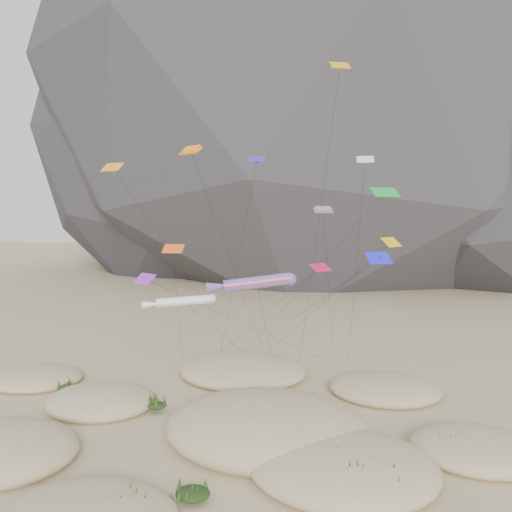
{
  "coord_description": "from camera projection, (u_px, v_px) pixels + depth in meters",
  "views": [
    {
      "loc": [
        9.1,
        -37.24,
        18.57
      ],
      "look_at": [
        0.76,
        12.0,
        14.22
      ],
      "focal_mm": 35.0,
      "sensor_mm": 36.0,
      "label": 1
    }
  ],
  "objects": [
    {
      "name": "ground",
      "position": [
        221.0,
        446.0,
        39.7
      ],
      "size": [
        500.0,
        500.0,
        0.0
      ],
      "primitive_type": "plane",
      "color": "#CCB789",
      "rests_on": "ground"
    },
    {
      "name": "rock_headland",
      "position": [
        334.0,
        31.0,
        148.95
      ],
      "size": [
        226.37,
        148.64,
        177.5
      ],
      "color": "black",
      "rests_on": "ground"
    },
    {
      "name": "dunes",
      "position": [
        229.0,
        419.0,
        43.18
      ],
      "size": [
        53.54,
        39.79,
        4.37
      ],
      "color": "#CCB789",
      "rests_on": "ground"
    },
    {
      "name": "dune_grass",
      "position": [
        235.0,
        422.0,
        42.29
      ],
      "size": [
        42.25,
        27.91,
        1.52
      ],
      "color": "black",
      "rests_on": "ground"
    },
    {
      "name": "kite_stakes",
      "position": [
        278.0,
        358.0,
        63.21
      ],
      "size": [
        23.7,
        5.22,
        0.3
      ],
      "color": "#3F2D1E",
      "rests_on": "ground"
    },
    {
      "name": "rainbow_tube_kite",
      "position": [
        254.0,
        283.0,
        45.39
      ],
      "size": [
        8.11,
        16.92,
        13.12
      ],
      "color": "#DB1742",
      "rests_on": "ground"
    },
    {
      "name": "white_tube_kite",
      "position": [
        181.0,
        301.0,
        45.56
      ],
      "size": [
        6.84,
        18.83,
        11.15
      ],
      "color": "silver",
      "rests_on": "ground"
    },
    {
      "name": "orange_parafoil",
      "position": [
        192.0,
        154.0,
        49.31
      ],
      "size": [
        5.76,
        19.22,
        25.2
      ],
      "color": "orange",
      "rests_on": "ground"
    },
    {
      "name": "multi_parafoil",
      "position": [
        323.0,
        213.0,
        51.94
      ],
      "size": [
        2.27,
        12.16,
        19.27
      ],
      "color": "#D74616",
      "rests_on": "ground"
    },
    {
      "name": "delta_kites",
      "position": [
        282.0,
        220.0,
        48.27
      ],
      "size": [
        29.02,
        19.99,
        32.95
      ],
      "color": "green",
      "rests_on": "ground"
    }
  ]
}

